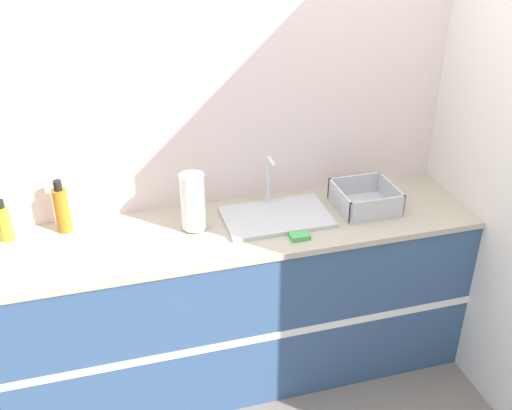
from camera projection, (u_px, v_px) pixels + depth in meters
The scene contains 10 objects.
ground_plane at pixel (254, 406), 3.06m from camera, with size 12.00×12.00×0.00m, color slate.
wall_back at pixel (222, 127), 2.93m from camera, with size 4.72×0.06×2.60m.
wall_right at pixel (471, 125), 2.95m from camera, with size 0.06×2.56×2.60m.
counter_cabinet at pixel (240, 302), 3.08m from camera, with size 2.35×0.58×0.91m.
sink at pixel (276, 214), 2.92m from camera, with size 0.51×0.33×0.27m.
paper_towel_roll at pixel (193, 202), 2.77m from camera, with size 0.12×0.12×0.28m.
dish_rack at pixel (365, 201), 3.00m from camera, with size 0.29×0.28×0.12m.
bottle_yellow at pixel (5, 223), 2.71m from camera, with size 0.06×0.06×0.21m.
bottle_amber at pixel (62, 209), 2.77m from camera, with size 0.07×0.07×0.26m.
sponge at pixel (300, 236), 2.76m from camera, with size 0.09×0.06×0.02m.
Camera 1 is at (-0.58, -2.11, 2.38)m, focal length 42.00 mm.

